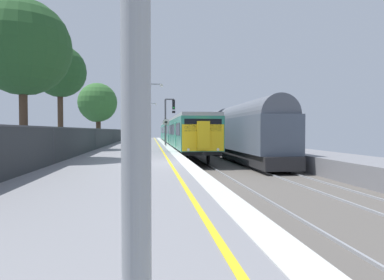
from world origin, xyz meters
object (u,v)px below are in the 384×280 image
object	(u,v)px
background_tree_left	(99,101)
background_tree_right	(22,49)
commuter_train_at_platform	(178,132)
background_tree_back	(97,104)
platform_lamp_far	(149,118)
platform_lamp_mid	(149,110)
speed_limit_sign	(166,129)
freight_train_adjacent_track	(205,131)
signal_gantry	(168,116)
background_tree_centre	(61,73)

from	to	relation	value
background_tree_left	background_tree_right	world-z (taller)	background_tree_right
commuter_train_at_platform	background_tree_left	size ratio (longest dim) A/B	5.27
background_tree_back	background_tree_right	bearing A→B (deg)	-90.22
background_tree_left	background_tree_right	size ratio (longest dim) A/B	0.94
platform_lamp_far	platform_lamp_mid	bearing A→B (deg)	-90.00
commuter_train_at_platform	speed_limit_sign	world-z (taller)	commuter_train_at_platform
platform_lamp_mid	freight_train_adjacent_track	bearing A→B (deg)	70.37
signal_gantry	platform_lamp_far	world-z (taller)	platform_lamp_far
signal_gantry	platform_lamp_mid	size ratio (longest dim) A/B	0.99
freight_train_adjacent_track	background_tree_back	size ratio (longest dim) A/B	7.59
commuter_train_at_platform	platform_lamp_mid	distance (m)	17.20
freight_train_adjacent_track	background_tree_right	world-z (taller)	background_tree_right
background_tree_right	commuter_train_at_platform	bearing A→B (deg)	67.08
platform_lamp_mid	background_tree_centre	distance (m)	8.07
platform_lamp_mid	background_tree_right	distance (m)	9.08
background_tree_centre	background_tree_right	world-z (taller)	background_tree_centre
platform_lamp_mid	platform_lamp_far	distance (m)	22.25
background_tree_right	freight_train_adjacent_track	bearing A→B (deg)	63.05
commuter_train_at_platform	platform_lamp_far	world-z (taller)	platform_lamp_far
commuter_train_at_platform	signal_gantry	bearing A→B (deg)	-104.27
signal_gantry	freight_train_adjacent_track	bearing A→B (deg)	60.81
commuter_train_at_platform	background_tree_left	xyz separation A→B (m)	(-10.76, 10.94, 4.57)
platform_lamp_mid	background_tree_left	size ratio (longest dim) A/B	0.64
freight_train_adjacent_track	signal_gantry	size ratio (longest dim) A/B	11.38
commuter_train_at_platform	background_tree_centre	bearing A→B (deg)	-126.94
freight_train_adjacent_track	background_tree_back	xyz separation A→B (m)	(-13.57, -3.22, 3.17)
speed_limit_sign	signal_gantry	bearing A→B (deg)	83.33
background_tree_left	background_tree_right	bearing A→B (deg)	-88.14
signal_gantry	platform_lamp_far	bearing A→B (deg)	99.86
commuter_train_at_platform	signal_gantry	world-z (taller)	signal_gantry
commuter_train_at_platform	background_tree_right	size ratio (longest dim) A/B	4.94
commuter_train_at_platform	speed_limit_sign	size ratio (longest dim) A/B	15.51
background_tree_back	background_tree_left	bearing A→B (deg)	96.70
freight_train_adjacent_track	platform_lamp_far	size ratio (longest dim) A/B	10.34
background_tree_right	background_tree_back	bearing A→B (deg)	89.78
signal_gantry	background_tree_centre	size ratio (longest dim) A/B	0.59
freight_train_adjacent_track	background_tree_left	world-z (taller)	background_tree_left
commuter_train_at_platform	speed_limit_sign	distance (m)	9.21
background_tree_left	background_tree_back	size ratio (longest dim) A/B	1.05
background_tree_centre	freight_train_adjacent_track	bearing A→B (deg)	51.07
background_tree_back	background_tree_centre	bearing A→B (deg)	-92.20
signal_gantry	platform_lamp_mid	xyz separation A→B (m)	(-1.95, -11.02, -0.09)
platform_lamp_mid	background_tree_centre	size ratio (longest dim) A/B	0.60
commuter_train_at_platform	background_tree_left	distance (m)	16.01
background_tree_centre	background_tree_back	size ratio (longest dim) A/B	1.12
commuter_train_at_platform	signal_gantry	xyz separation A→B (m)	(-1.46, -5.76, 1.72)
background_tree_centre	background_tree_left	bearing A→B (deg)	91.51
freight_train_adjacent_track	background_tree_centre	xyz separation A→B (m)	(-14.12, -17.48, 4.45)
platform_lamp_far	background_tree_back	xyz separation A→B (m)	(-6.15, -4.65, 1.52)
freight_train_adjacent_track	platform_lamp_mid	bearing A→B (deg)	-109.63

